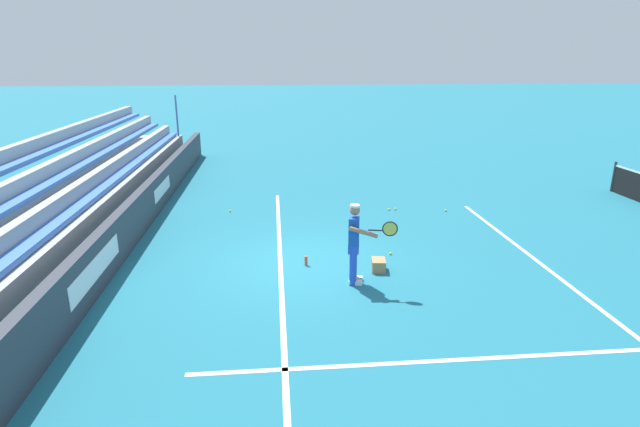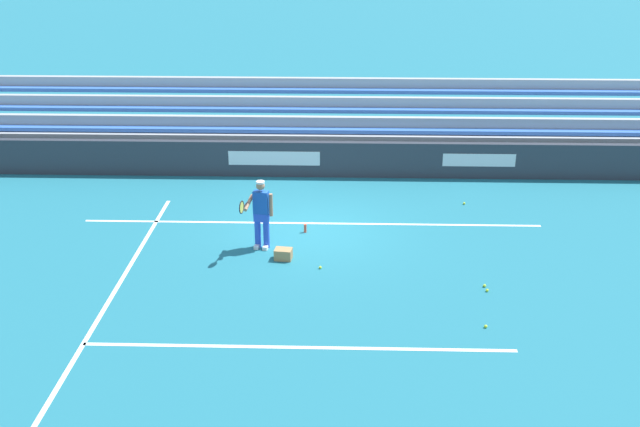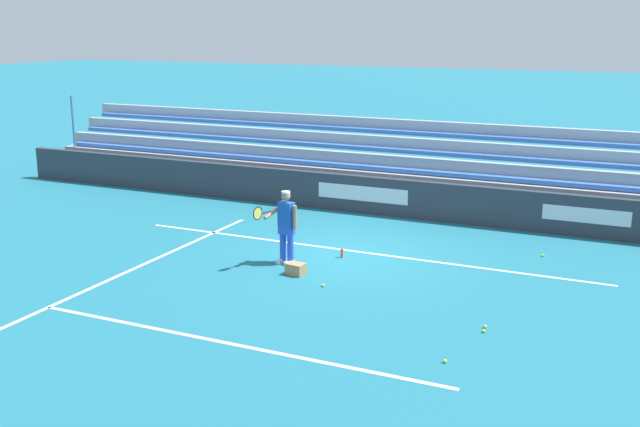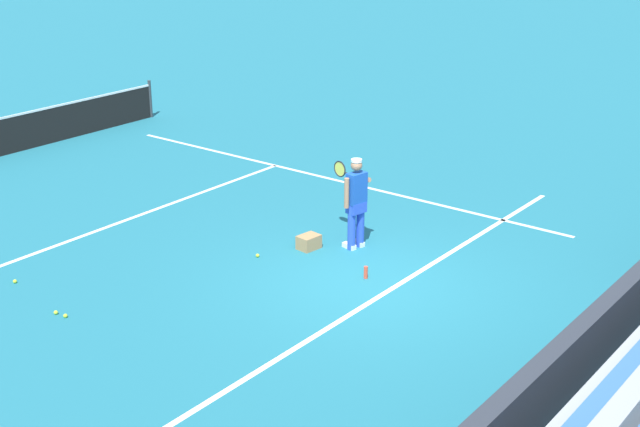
# 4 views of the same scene
# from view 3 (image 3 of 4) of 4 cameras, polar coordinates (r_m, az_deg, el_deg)

# --- Properties ---
(ground_plane) EXTENTS (160.00, 160.00, 0.00)m
(ground_plane) POSITION_cam_3_polar(r_m,az_deg,el_deg) (17.94, 2.18, -3.34)
(ground_plane) COLOR #1E6B7F
(court_baseline_white) EXTENTS (12.00, 0.10, 0.01)m
(court_baseline_white) POSITION_cam_3_polar(r_m,az_deg,el_deg) (18.38, 2.78, -2.90)
(court_baseline_white) COLOR white
(court_baseline_white) RESTS_ON ground
(court_sideline_white) EXTENTS (0.10, 12.00, 0.01)m
(court_sideline_white) POSITION_cam_3_polar(r_m,az_deg,el_deg) (16.78, -16.41, -5.17)
(court_sideline_white) COLOR white
(court_sideline_white) RESTS_ON ground
(court_service_line_white) EXTENTS (8.22, 0.10, 0.01)m
(court_service_line_white) POSITION_cam_3_polar(r_m,az_deg,el_deg) (13.34, -7.05, -9.77)
(court_service_line_white) COLOR white
(court_service_line_white) RESTS_ON ground
(back_wall_sponsor_board) EXTENTS (27.85, 0.25, 1.10)m
(back_wall_sponsor_board) POSITION_cam_3_polar(r_m,az_deg,el_deg) (21.64, 6.52, 1.14)
(back_wall_sponsor_board) COLOR #2D333D
(back_wall_sponsor_board) RESTS_ON ground
(bleacher_stand) EXTENTS (26.46, 2.40, 2.95)m
(bleacher_stand) POSITION_cam_3_polar(r_m,az_deg,el_deg) (23.31, 7.94, 2.48)
(bleacher_stand) COLOR #9EA3A8
(bleacher_stand) RESTS_ON ground
(tennis_player) EXTENTS (0.71, 0.96, 1.71)m
(tennis_player) POSITION_cam_3_polar(r_m,az_deg,el_deg) (17.24, -2.64, -0.97)
(tennis_player) COLOR blue
(tennis_player) RESTS_ON ground
(ball_box_cardboard) EXTENTS (0.43, 0.35, 0.26)m
(ball_box_cardboard) POSITION_cam_3_polar(r_m,az_deg,el_deg) (16.67, -1.86, -4.25)
(ball_box_cardboard) COLOR #A87F51
(ball_box_cardboard) RESTS_ON ground
(tennis_ball_far_left) EXTENTS (0.07, 0.07, 0.07)m
(tennis_ball_far_left) POSITION_cam_3_polar(r_m,az_deg,el_deg) (15.93, 0.23, -5.50)
(tennis_ball_far_left) COLOR #CCE533
(tennis_ball_far_left) RESTS_ON ground
(tennis_ball_toward_net) EXTENTS (0.07, 0.07, 0.07)m
(tennis_ball_toward_net) POSITION_cam_3_polar(r_m,az_deg,el_deg) (18.73, 16.62, -3.08)
(tennis_ball_toward_net) COLOR #CCE533
(tennis_ball_toward_net) RESTS_ON ground
(tennis_ball_stray_back) EXTENTS (0.07, 0.07, 0.07)m
(tennis_ball_stray_back) POSITION_cam_3_polar(r_m,az_deg,el_deg) (14.17, 12.47, -8.40)
(tennis_ball_stray_back) COLOR #CCE533
(tennis_ball_stray_back) RESTS_ON ground
(tennis_ball_on_baseline) EXTENTS (0.07, 0.07, 0.07)m
(tennis_ball_on_baseline) POSITION_cam_3_polar(r_m,az_deg,el_deg) (13.98, 12.36, -8.73)
(tennis_ball_on_baseline) COLOR #CCE533
(tennis_ball_on_baseline) RESTS_ON ground
(tennis_ball_far_right) EXTENTS (0.07, 0.07, 0.07)m
(tennis_ball_far_right) POSITION_cam_3_polar(r_m,az_deg,el_deg) (12.69, 9.50, -11.03)
(tennis_ball_far_right) COLOR #CCE533
(tennis_ball_far_right) RESTS_ON ground
(water_bottle) EXTENTS (0.07, 0.07, 0.22)m
(water_bottle) POSITION_cam_3_polar(r_m,az_deg,el_deg) (17.88, 1.69, -3.03)
(water_bottle) COLOR #EA4C33
(water_bottle) RESTS_ON ground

